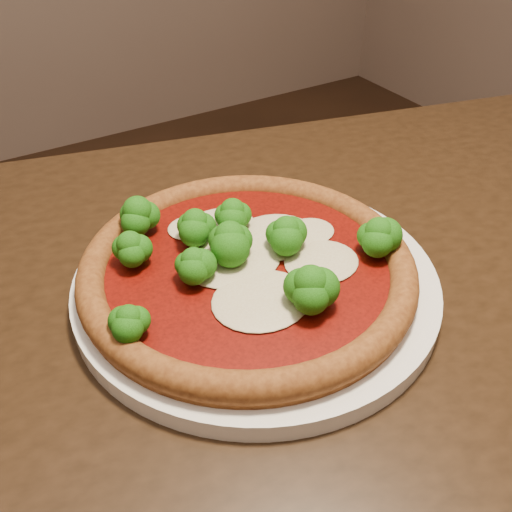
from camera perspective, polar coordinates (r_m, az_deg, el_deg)
dining_table at (r=0.63m, az=9.28°, el=-11.46°), size 1.32×1.05×0.75m
plate at (r=0.55m, az=0.00°, el=-2.54°), size 0.35×0.35×0.02m
pizza at (r=0.54m, az=-1.07°, el=-0.70°), size 0.32×0.32×0.06m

